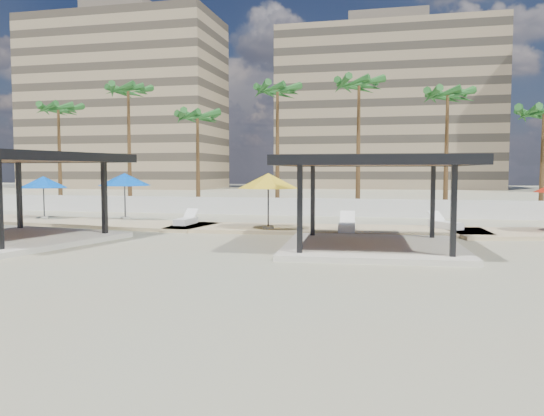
{
  "coord_description": "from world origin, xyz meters",
  "views": [
    {
      "loc": [
        5.59,
        -19.82,
        3.06
      ],
      "look_at": [
        0.19,
        3.37,
        1.4
      ],
      "focal_mm": 35.0,
      "sensor_mm": 36.0,
      "label": 1
    }
  ],
  "objects_px": {
    "pavilion_central": "(373,195)",
    "pavilion_west": "(10,189)",
    "lounger_c": "(445,224)",
    "umbrella_a": "(125,180)",
    "lounger_b": "(347,226)",
    "lounger_a": "(186,221)"
  },
  "relations": [
    {
      "from": "pavilion_central",
      "to": "pavilion_west",
      "type": "height_order",
      "value": "pavilion_west"
    },
    {
      "from": "lounger_b",
      "to": "pavilion_central",
      "type": "bearing_deg",
      "value": -167.17
    },
    {
      "from": "pavilion_west",
      "to": "umbrella_a",
      "type": "distance_m",
      "value": 9.4
    },
    {
      "from": "pavilion_central",
      "to": "lounger_a",
      "type": "relative_size",
      "value": 3.61
    },
    {
      "from": "lounger_a",
      "to": "lounger_c",
      "type": "relative_size",
      "value": 0.96
    },
    {
      "from": "pavilion_west",
      "to": "lounger_a",
      "type": "height_order",
      "value": "pavilion_west"
    },
    {
      "from": "umbrella_a",
      "to": "lounger_b",
      "type": "height_order",
      "value": "umbrella_a"
    },
    {
      "from": "lounger_b",
      "to": "lounger_c",
      "type": "distance_m",
      "value": 5.22
    },
    {
      "from": "pavilion_west",
      "to": "lounger_b",
      "type": "distance_m",
      "value": 15.27
    },
    {
      "from": "pavilion_west",
      "to": "lounger_a",
      "type": "distance_m",
      "value": 9.05
    },
    {
      "from": "lounger_c",
      "to": "pavilion_west",
      "type": "bearing_deg",
      "value": 83.33
    },
    {
      "from": "pavilion_central",
      "to": "lounger_b",
      "type": "height_order",
      "value": "pavilion_central"
    },
    {
      "from": "pavilion_central",
      "to": "pavilion_west",
      "type": "xyz_separation_m",
      "value": [
        -15.31,
        -1.25,
        0.13
      ]
    },
    {
      "from": "pavilion_west",
      "to": "lounger_c",
      "type": "xyz_separation_m",
      "value": [
        18.62,
        8.27,
        -1.91
      ]
    },
    {
      "from": "lounger_a",
      "to": "lounger_b",
      "type": "height_order",
      "value": "lounger_b"
    },
    {
      "from": "pavilion_central",
      "to": "umbrella_a",
      "type": "height_order",
      "value": "pavilion_central"
    },
    {
      "from": "umbrella_a",
      "to": "lounger_a",
      "type": "height_order",
      "value": "umbrella_a"
    },
    {
      "from": "pavilion_central",
      "to": "lounger_c",
      "type": "bearing_deg",
      "value": 61.12
    },
    {
      "from": "umbrella_a",
      "to": "lounger_b",
      "type": "distance_m",
      "value": 14.19
    },
    {
      "from": "pavilion_west",
      "to": "lounger_c",
      "type": "distance_m",
      "value": 20.46
    },
    {
      "from": "lounger_c",
      "to": "umbrella_a",
      "type": "bearing_deg",
      "value": 55.88
    },
    {
      "from": "pavilion_central",
      "to": "lounger_b",
      "type": "relative_size",
      "value": 3.16
    }
  ]
}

